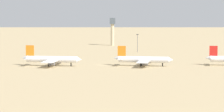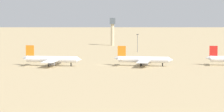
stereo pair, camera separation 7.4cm
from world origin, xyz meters
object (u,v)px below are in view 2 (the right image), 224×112
parked_jet_orange_3 (143,60)px  light_pole_west (137,42)px  control_tower (112,29)px  parked_jet_orange_2 (51,59)px

parked_jet_orange_3 → light_pole_west: light_pole_west is taller
control_tower → light_pole_west: size_ratio=1.78×
parked_jet_orange_3 → light_pole_west: 105.57m
control_tower → parked_jet_orange_3: bearing=-84.7°
control_tower → light_pole_west: (19.33, -80.60, -7.19)m
control_tower → light_pole_west: control_tower is taller
parked_jet_orange_2 → control_tower: 189.66m
parked_jet_orange_2 → light_pole_west: 120.02m
control_tower → light_pole_west: bearing=-76.5°
parked_jet_orange_3 → control_tower: size_ratio=1.43×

